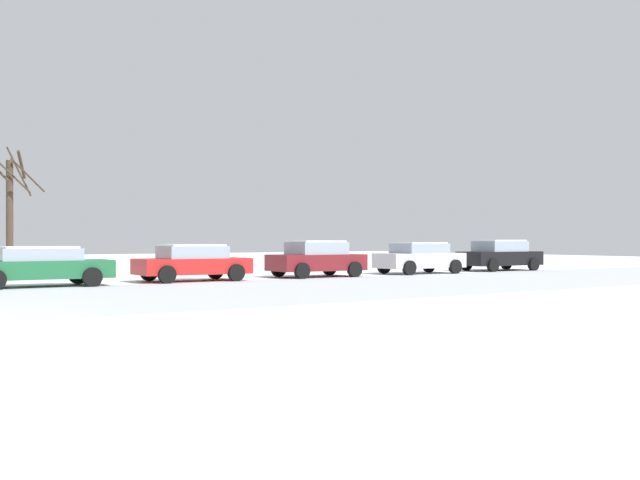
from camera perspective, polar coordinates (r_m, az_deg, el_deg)
parked_car_green at (r=26.16m, az=-20.69°, el=-1.85°), size 4.61×2.16×1.33m
parked_car_red at (r=28.13m, az=-9.74°, el=-1.69°), size 4.20×2.20×1.37m
parked_car_maroon at (r=30.79m, az=-0.28°, el=-1.43°), size 3.94×2.23×1.51m
parked_car_silver at (r=34.07m, az=7.62°, el=-1.34°), size 4.14×2.14×1.42m
parked_car_black at (r=38.13m, az=13.60°, el=-1.12°), size 4.37×2.15×1.53m
tree_far_left at (r=30.32m, az=-22.60°, el=1.92°), size 2.04×1.49×4.97m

